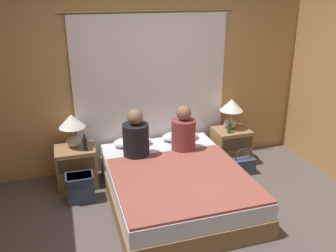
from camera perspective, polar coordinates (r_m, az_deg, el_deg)
ground_plane at (r=4.05m, az=3.95°, el=-16.30°), size 16.00×16.00×0.00m
wall_back at (r=5.02m, az=-2.80°, el=7.24°), size 4.65×0.06×2.50m
curtain_panel at (r=5.00m, az=-2.59°, el=5.35°), size 2.35×0.02×2.20m
bed at (r=4.40m, az=1.19°, el=-9.52°), size 1.58×2.04×0.43m
nightstand_left at (r=4.88m, az=-14.47°, el=-6.28°), size 0.51×0.43×0.52m
nightstand_right at (r=5.41m, az=10.04°, el=-3.11°), size 0.51×0.43×0.52m
lamp_left at (r=4.72m, az=-15.13°, el=0.08°), size 0.34×0.34×0.45m
lamp_right at (r=5.26m, az=10.13°, el=2.69°), size 0.34×0.34×0.45m
pillow_left at (r=4.92m, az=-5.70°, el=-2.51°), size 0.53×0.28×0.12m
pillow_right at (r=5.09m, az=1.98°, el=-1.59°), size 0.53×0.28×0.12m
blanket_on_bed at (r=4.07m, az=2.38°, el=-8.52°), size 1.52×1.46×0.03m
person_left_in_bed at (r=4.53m, az=-5.18°, el=-1.85°), size 0.33×0.33×0.64m
person_right_in_bed at (r=4.69m, az=2.50°, el=-0.97°), size 0.32×0.32×0.63m
beer_bottle_on_left_stand at (r=4.64m, az=-13.17°, el=-2.85°), size 0.06×0.06×0.22m
beer_bottle_on_right_stand at (r=5.15m, az=9.80°, el=-0.23°), size 0.06×0.06×0.21m
backpack_on_floor at (r=4.54m, az=-13.91°, el=-9.33°), size 0.33×0.25×0.35m
handbag_on_floor at (r=5.15m, az=11.91°, el=-6.23°), size 0.34×0.16×0.40m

